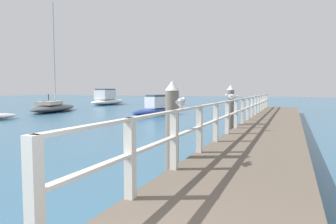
% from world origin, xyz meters
% --- Properties ---
extents(pier_deck, '(2.37, 24.87, 0.47)m').
position_xyz_m(pier_deck, '(0.00, 12.43, 0.24)').
color(pier_deck, brown).
rests_on(pier_deck, ground_plane).
extents(pier_railing, '(0.12, 23.39, 1.06)m').
position_xyz_m(pier_railing, '(-1.11, 12.43, 1.12)').
color(pier_railing, beige).
rests_on(pier_railing, pier_deck).
extents(dock_piling_near, '(0.29, 0.29, 2.07)m').
position_xyz_m(dock_piling_near, '(-1.49, 4.75, 1.04)').
color(dock_piling_near, '#6B6056').
rests_on(dock_piling_near, ground_plane).
extents(dock_piling_far, '(0.29, 0.29, 2.07)m').
position_xyz_m(dock_piling_far, '(-1.49, 11.03, 1.04)').
color(dock_piling_far, '#6B6056').
rests_on(dock_piling_far, ground_plane).
extents(seagull_foreground, '(0.19, 0.48, 0.21)m').
position_xyz_m(seagull_foreground, '(-1.11, 4.25, 1.66)').
color(seagull_foreground, white).
rests_on(seagull_foreground, pier_railing).
extents(seagull_background, '(0.47, 0.23, 0.21)m').
position_xyz_m(seagull_background, '(-1.12, 9.27, 1.66)').
color(seagull_background, white).
rests_on(seagull_background, pier_railing).
extents(boat_1, '(2.15, 4.81, 1.50)m').
position_xyz_m(boat_1, '(-8.65, 19.08, 0.50)').
color(boat_1, navy).
rests_on(boat_1, ground_plane).
extents(boat_3, '(4.39, 7.20, 9.21)m').
position_xyz_m(boat_3, '(-18.06, 18.81, 0.39)').
color(boat_3, '#4C4C51').
rests_on(boat_3, ground_plane).
extents(boat_4, '(2.91, 7.16, 1.97)m').
position_xyz_m(boat_4, '(-20.37, 30.30, 0.66)').
color(boat_4, white).
rests_on(boat_4, ground_plane).
extents(channel_buoy, '(0.70, 0.70, 1.40)m').
position_xyz_m(channel_buoy, '(-23.06, 23.38, 0.36)').
color(channel_buoy, '#E54C19').
rests_on(channel_buoy, ground_plane).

